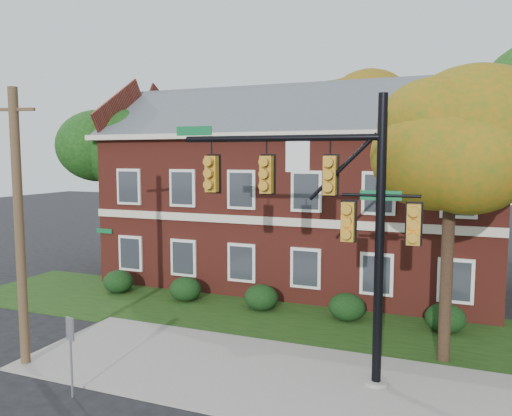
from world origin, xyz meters
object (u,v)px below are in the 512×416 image
at_px(tree_far_rear, 357,114).
at_px(sign_post, 71,343).
at_px(hedge_right, 347,307).
at_px(apartment_building, 299,182).
at_px(hedge_left, 185,289).
at_px(traffic_signal, 327,207).
at_px(hedge_far_left, 118,282).
at_px(hedge_far_right, 445,318).
at_px(utility_pole, 19,228).
at_px(hedge_center, 261,297).
at_px(tree_left_rear, 121,148).
at_px(tree_near_right, 460,141).

relative_size(tree_far_rear, sign_post, 5.41).
bearing_deg(hedge_right, apartment_building, 123.67).
distance_m(hedge_left, traffic_signal, 10.09).
bearing_deg(hedge_far_left, hedge_far_right, 0.00).
xyz_separation_m(hedge_far_left, utility_pole, (2.38, -7.61, 3.63)).
relative_size(utility_pole, sign_post, 3.85).
xyz_separation_m(hedge_center, tree_left_rear, (-9.73, 4.14, 6.16)).
bearing_deg(hedge_left, utility_pole, -98.41).
height_order(hedge_center, utility_pole, utility_pole).
distance_m(hedge_left, hedge_right, 7.00).
distance_m(tree_near_right, utility_pole, 13.02).
relative_size(hedge_right, tree_near_right, 0.16).
xyz_separation_m(hedge_center, sign_post, (-1.89, -8.70, 0.92)).
xyz_separation_m(hedge_far_right, tree_left_rear, (-16.73, 4.14, 6.16)).
bearing_deg(hedge_center, hedge_far_right, 0.00).
bearing_deg(utility_pole, tree_far_rear, 59.03).
relative_size(apartment_building, hedge_left, 13.43).
height_order(apartment_building, hedge_right, apartment_building).
distance_m(hedge_far_left, hedge_left, 3.50).
height_order(apartment_building, hedge_left, apartment_building).
height_order(hedge_far_left, hedge_far_right, same).
relative_size(hedge_left, utility_pole, 0.17).
xyz_separation_m(hedge_left, hedge_right, (7.00, 0.00, 0.00)).
relative_size(hedge_left, hedge_far_right, 1.00).
relative_size(hedge_far_left, tree_left_rear, 0.16).
bearing_deg(traffic_signal, hedge_far_left, 152.12).
bearing_deg(apartment_building, sign_post, -97.70).
distance_m(apartment_building, utility_pole, 13.70).
height_order(hedge_far_right, tree_left_rear, tree_left_rear).
height_order(hedge_right, sign_post, sign_post).
distance_m(hedge_far_left, tree_near_right, 15.75).
bearing_deg(utility_pole, hedge_far_left, 92.44).
bearing_deg(sign_post, hedge_left, 115.16).
distance_m(apartment_building, traffic_signal, 11.22).
height_order(apartment_building, tree_far_rear, tree_far_rear).
relative_size(hedge_far_right, sign_post, 0.66).
relative_size(hedge_left, tree_far_rear, 0.12).
height_order(hedge_left, traffic_signal, traffic_signal).
height_order(hedge_far_right, tree_near_right, tree_near_right).
bearing_deg(sign_post, apartment_building, 96.96).
bearing_deg(tree_left_rear, hedge_right, -17.37).
distance_m(hedge_center, tree_far_rear, 15.57).
distance_m(apartment_building, tree_far_rear, 8.84).
height_order(hedge_far_right, tree_far_rear, tree_far_rear).
bearing_deg(hedge_far_left, utility_pole, -72.67).
bearing_deg(apartment_building, tree_far_rear, 80.29).
xyz_separation_m(apartment_building, hedge_far_left, (-7.00, -5.25, -4.46)).
relative_size(apartment_building, hedge_right, 13.43).
bearing_deg(hedge_center, tree_far_rear, 84.15).
relative_size(hedge_far_right, traffic_signal, 0.18).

